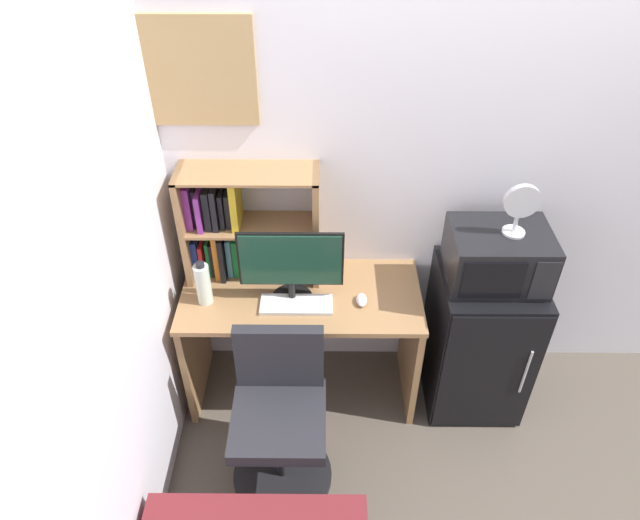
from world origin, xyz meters
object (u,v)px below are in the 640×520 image
Objects in this scene: hutch_bookshelf at (232,224)px; computer_mouse at (362,300)px; monitor at (291,264)px; mini_fridge at (478,338)px; microwave at (498,256)px; water_bottle at (203,284)px; desk_fan at (521,206)px; desk_chair at (280,422)px; wall_corkboard at (187,72)px; keyboard at (296,305)px.

computer_mouse is (0.67, -0.25, -0.30)m from hutch_bookshelf.
mini_fridge is (1.03, 0.03, -0.55)m from monitor.
microwave is (0.67, 0.06, 0.24)m from computer_mouse.
water_bottle is 1.59m from desk_fan.
hutch_bookshelf is 1.03m from desk_chair.
wall_corkboard is (-0.41, 0.82, 1.44)m from desk_chair.
desk_chair is (-1.08, -0.54, -0.62)m from microwave.
computer_mouse is 0.75m from mini_fridge.
mini_fridge is at bearing -90.20° from microwave.
keyboard is at bearing -175.35° from desk_fan.
desk_chair is (-0.05, -0.50, -0.60)m from monitor.
microwave is (1.03, 0.04, 0.03)m from monitor.
desk_fan is at bearing 1.96° from water_bottle.
wall_corkboard reaches higher than mini_fridge.
computer_mouse is 0.81m from water_bottle.
hutch_bookshelf is 0.79× the size of mini_fridge.
wall_corkboard is at bearing 168.99° from mini_fridge.
monitor reaches higher than desk_chair.
desk_chair reaches higher than keyboard.
desk_chair is (-1.12, -0.53, -0.92)m from desk_fan.
hutch_bookshelf reaches higher than mini_fridge.
keyboard is 1.36× the size of desk_fan.
hutch_bookshelf is 0.78× the size of desk_chair.
monitor is 1.08× the size of microwave.
hutch_bookshelf reaches higher than computer_mouse.
keyboard is at bearing -66.20° from monitor.
mini_fridge is 3.25× the size of desk_fan.
microwave is at bearing 5.36° from computer_mouse.
desk_fan is at bearing 4.65° from keyboard.
wall_corkboard is (-0.48, 0.38, 1.07)m from keyboard.
keyboard is 0.48m from water_bottle.
computer_mouse is at bearing 4.85° from keyboard.
keyboard is 0.42× the size of mini_fridge.
hutch_bookshelf is at bearing -35.54° from wall_corkboard.
desk_chair is (-0.07, -0.45, -0.37)m from keyboard.
mini_fridge is at bearing 2.13° from water_bottle.
mini_fridge reaches higher than computer_mouse.
keyboard is 1.19m from desk_fan.
microwave is (1.00, 0.09, 0.25)m from keyboard.
hutch_bookshelf is at bearing 144.82° from monitor.
mini_fridge is 0.58m from microwave.
hutch_bookshelf reaches higher than desk_chair.
monitor reaches higher than water_bottle.
wall_corkboard reaches higher than water_bottle.
desk_fan reaches higher than monitor.
desk_chair is at bearing -153.61° from mini_fridge.
microwave is at bearing -10.90° from wall_corkboard.
wall_corkboard is (-1.53, 0.29, 0.52)m from desk_fan.
mini_fridge is (1.34, -0.19, -0.64)m from hutch_bookshelf.
hutch_bookshelf is 1.42m from desk_fan.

